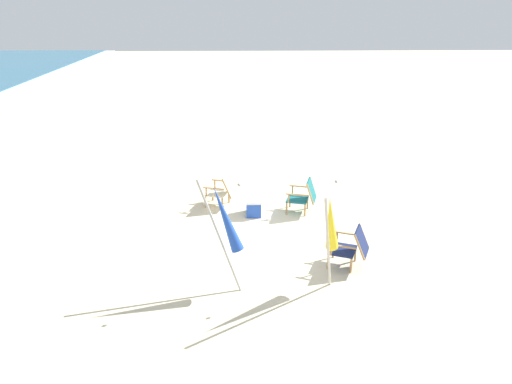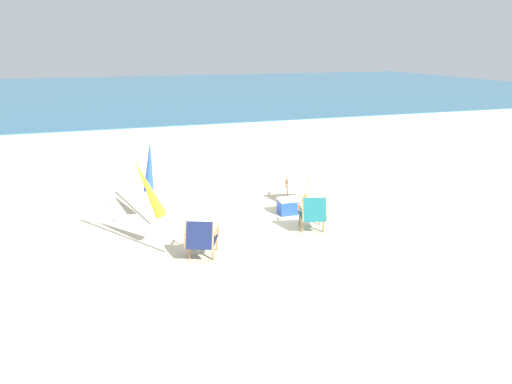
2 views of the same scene
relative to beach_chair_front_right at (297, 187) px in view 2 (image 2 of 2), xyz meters
The scene contains 9 objects.
ground_plane 2.01m from the beach_chair_front_right, 148.16° to the right, with size 80.00×80.00×0.00m, color beige.
sea 32.46m from the beach_chair_front_right, 92.94° to the left, with size 80.00×40.00×0.10m, color #2D6684.
surf_band 12.23m from the beach_chair_front_right, 97.83° to the left, with size 80.00×1.10×0.06m, color white.
beach_chair_front_right is the anchor object (origin of this frame).
beach_chair_front_left 1.96m from the beach_chair_front_right, 103.09° to the right, with size 0.73×0.80×0.82m.
beach_chair_far_center 3.93m from the beach_chair_front_right, 140.68° to the right, with size 0.80×0.88×0.80m.
umbrella_furled_yellow 4.44m from the beach_chair_front_right, 153.98° to the right, with size 0.85×0.44×1.98m.
umbrella_furled_blue 3.83m from the beach_chair_front_right, behind, with size 0.42×0.83×2.00m.
cooler_box 0.93m from the beach_chair_front_right, 126.76° to the right, with size 0.49×0.35×0.40m.
Camera 2 is at (-2.85, -9.36, 3.92)m, focal length 32.00 mm.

